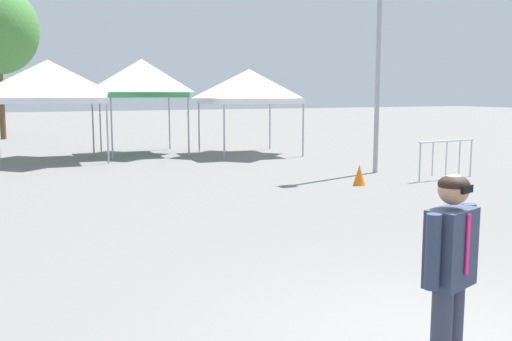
{
  "coord_description": "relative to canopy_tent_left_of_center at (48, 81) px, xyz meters",
  "views": [
    {
      "loc": [
        -3.75,
        -3.84,
        2.39
      ],
      "look_at": [
        -0.29,
        3.34,
        1.3
      ],
      "focal_mm": 40.49,
      "sensor_mm": 36.0,
      "label": 1
    }
  ],
  "objects": [
    {
      "name": "crowd_barrier_by_lift",
      "position": [
        9.31,
        -9.27,
        -1.99
      ],
      "size": [
        2.1,
        0.2,
        1.08
      ],
      "color": "#B7BABF",
      "rests_on": "ground"
    },
    {
      "name": "person_foreground",
      "position": [
        0.91,
        -18.01,
        -1.71
      ],
      "size": [
        0.62,
        0.36,
        1.78
      ],
      "color": "#33384C",
      "rests_on": "ground"
    },
    {
      "name": "light_pole_opposite_side",
      "position": [
        8.34,
        -7.39,
        1.59
      ],
      "size": [
        0.36,
        0.36,
        7.56
      ],
      "color": "#9E9EA3",
      "rests_on": "ground"
    },
    {
      "name": "traffic_cone_lot_center",
      "position": [
        6.52,
        -9.12,
        -2.47
      ],
      "size": [
        0.32,
        0.32,
        0.54
      ],
      "primitive_type": "cone",
      "color": "orange",
      "rests_on": "ground"
    },
    {
      "name": "canopy_tent_left_of_center",
      "position": [
        0.0,
        0.0,
        0.0
      ],
      "size": [
        3.65,
        3.65,
        3.48
      ],
      "color": "#9E9EA3",
      "rests_on": "ground"
    },
    {
      "name": "canopy_tent_right_of_center",
      "position": [
        3.48,
        0.76,
        0.16
      ],
      "size": [
        3.1,
        3.1,
        3.63
      ],
      "color": "#9E9EA3",
      "rests_on": "ground"
    },
    {
      "name": "canopy_tent_behind_center",
      "position": [
        7.14,
        -1.08,
        -0.14
      ],
      "size": [
        3.44,
        3.44,
        3.24
      ],
      "color": "#9E9EA3",
      "rests_on": "ground"
    }
  ]
}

